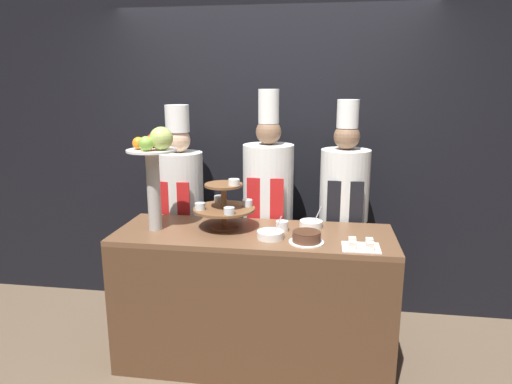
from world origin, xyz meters
name	(u,v)px	position (x,y,z in m)	size (l,w,h in m)	color
wall_back	(271,146)	(0.00, 1.23, 1.40)	(10.00, 0.06, 2.80)	black
buffet_counter	(254,298)	(0.00, 0.32, 0.47)	(1.83, 0.64, 0.95)	brown
tiered_stand	(224,205)	(-0.21, 0.37, 1.11)	(0.42, 0.42, 0.35)	brown
fruit_pedestal	(154,161)	(-0.65, 0.28, 1.42)	(0.33, 0.33, 0.69)	#B2ADA8
cake_round	(306,237)	(0.35, 0.17, 0.98)	(0.22, 0.22, 0.07)	white
cup_white	(282,226)	(0.18, 0.37, 0.98)	(0.08, 0.08, 0.07)	white
cake_square_tray	(361,245)	(0.68, 0.12, 0.96)	(0.22, 0.19, 0.05)	white
serving_bowl_near	(270,235)	(0.12, 0.21, 0.97)	(0.17, 0.17, 0.15)	white
serving_bowl_far	(311,224)	(0.37, 0.49, 0.97)	(0.16, 0.16, 0.15)	white
chef_left	(181,205)	(-0.67, 0.86, 0.97)	(0.37, 0.37, 1.75)	black
chef_center_left	(268,204)	(0.03, 0.86, 1.00)	(0.38, 0.38, 1.87)	#28282D
chef_center_right	(344,208)	(0.60, 0.86, 0.99)	(0.36, 0.36, 1.79)	#38332D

